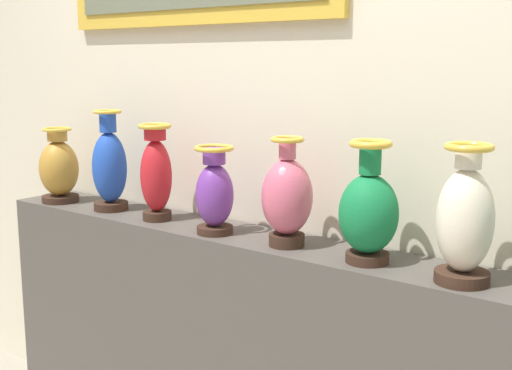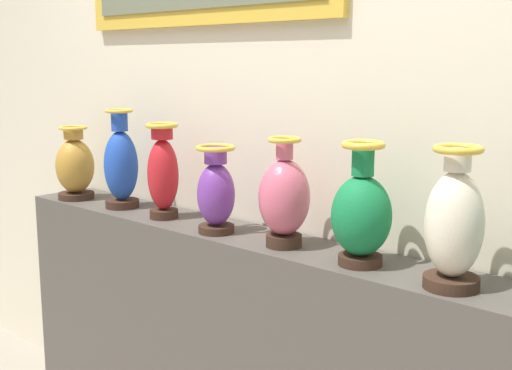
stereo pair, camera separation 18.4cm
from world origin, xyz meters
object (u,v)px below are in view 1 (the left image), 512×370
object	(u,v)px
vase_ivory	(465,221)
vase_crimson	(156,173)
vase_violet	(215,193)
vase_sapphire	(110,167)
vase_emerald	(369,211)
vase_rose	(287,197)
vase_ochre	(59,169)

from	to	relation	value
vase_ivory	vase_crimson	bearing A→B (deg)	179.19
vase_violet	vase_crimson	bearing A→B (deg)	176.14
vase_sapphire	vase_emerald	size ratio (longest dim) A/B	1.10
vase_rose	vase_violet	bearing A→B (deg)	-175.82
vase_rose	vase_ivory	xyz separation A→B (m)	(0.60, -0.02, 0.01)
vase_sapphire	vase_emerald	world-z (taller)	vase_sapphire
vase_violet	vase_emerald	distance (m)	0.60
vase_violet	vase_ivory	size ratio (longest dim) A/B	0.81
vase_ochre	vase_sapphire	xyz separation A→B (m)	(0.30, 0.03, 0.03)
vase_rose	vase_sapphire	bearing A→B (deg)	179.37
vase_violet	vase_emerald	bearing A→B (deg)	1.71
vase_crimson	vase_sapphire	bearing A→B (deg)	177.89
vase_crimson	vase_emerald	size ratio (longest dim) A/B	0.99
vase_violet	vase_rose	bearing A→B (deg)	4.18
vase_crimson	vase_violet	bearing A→B (deg)	-3.86
vase_ochre	vase_emerald	world-z (taller)	vase_emerald
vase_crimson	vase_emerald	bearing A→B (deg)	-0.21
vase_crimson	vase_emerald	world-z (taller)	vase_emerald
vase_ochre	vase_violet	distance (m)	0.89
vase_ochre	vase_sapphire	bearing A→B (deg)	5.09
vase_ochre	vase_violet	size ratio (longest dim) A/B	1.03
vase_emerald	vase_ivory	size ratio (longest dim) A/B	0.96
vase_ochre	vase_emerald	distance (m)	1.49
vase_ochre	vase_crimson	distance (m)	0.58
vase_violet	vase_emerald	size ratio (longest dim) A/B	0.84
vase_sapphire	vase_emerald	xyz separation A→B (m)	(1.19, -0.01, -0.02)
vase_ivory	vase_violet	bearing A→B (deg)	-179.74
vase_rose	vase_ivory	distance (m)	0.60
vase_violet	vase_ivory	world-z (taller)	vase_ivory
vase_sapphire	vase_ivory	distance (m)	1.49
vase_sapphire	vase_emerald	bearing A→B (deg)	-0.66
vase_ochre	vase_ivory	size ratio (longest dim) A/B	0.83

